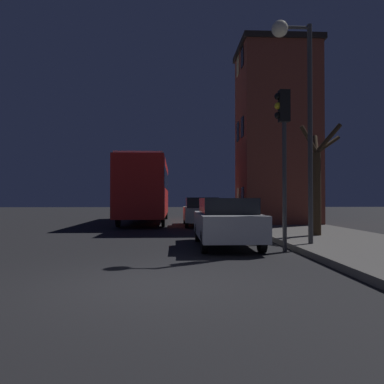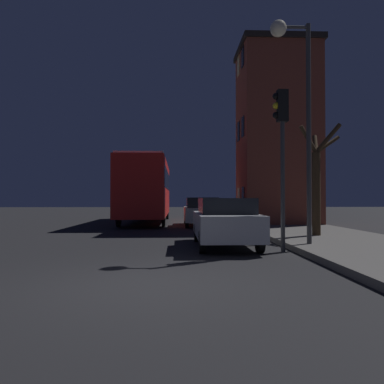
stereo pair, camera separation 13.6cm
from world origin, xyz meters
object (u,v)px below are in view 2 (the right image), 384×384
at_px(bus, 147,186).
at_px(car_mid_lane, 202,211).
at_px(bare_tree, 317,179).
at_px(car_near_lane, 225,221).
at_px(streetlamp, 294,82).
at_px(traffic_light, 281,136).

xyz_separation_m(bus, car_mid_lane, (3.27, -3.11, -1.47)).
height_order(bare_tree, car_near_lane, bare_tree).
distance_m(bus, car_near_lane, 12.68).
bearing_deg(streetlamp, car_mid_lane, 102.35).
bearing_deg(bare_tree, streetlamp, -122.99).
xyz_separation_m(bus, car_near_lane, (3.41, -12.13, -1.48)).
bearing_deg(car_mid_lane, bare_tree, -62.35).
bearing_deg(traffic_light, bare_tree, 54.33).
bearing_deg(car_mid_lane, streetlamp, -77.65).
height_order(streetlamp, car_mid_lane, streetlamp).
bearing_deg(streetlamp, bare_tree, 57.01).
height_order(traffic_light, car_near_lane, traffic_light).
relative_size(traffic_light, car_mid_lane, 1.01).
xyz_separation_m(traffic_light, bus, (-4.87, 13.32, -1.00)).
bearing_deg(car_mid_lane, bus, 136.45).
distance_m(streetlamp, bus, 14.18).
distance_m(traffic_light, car_near_lane, 3.11).
distance_m(traffic_light, bare_tree, 3.86).
relative_size(traffic_light, bus, 0.40).
bearing_deg(bus, bare_tree, -55.66).
distance_m(traffic_light, car_mid_lane, 10.63).
xyz_separation_m(streetlamp, bare_tree, (1.64, 2.53, -2.77)).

